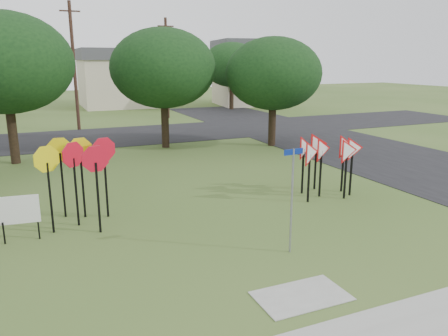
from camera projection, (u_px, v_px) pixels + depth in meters
The scene contains 16 objects.
ground at pixel (251, 253), 11.60m from camera, with size 140.00×140.00×0.00m, color #3B5821.
street_right at pixel (358, 149), 25.15m from camera, with size 8.00×50.00×0.02m, color black.
street_far at pixel (116, 136), 29.40m from camera, with size 60.00×8.00×0.02m, color black.
curb_pad at pixel (301, 296), 9.46m from camera, with size 2.00×1.20×0.02m, color gray.
street_name_sign at pixel (292, 194), 11.28m from camera, with size 0.58×0.07×2.81m.
stop_sign_cluster at pixel (77, 163), 13.28m from camera, with size 2.48×1.93×2.65m.
yield_sign_cluster at pixel (328, 151), 16.19m from camera, with size 2.91×1.58×2.31m.
info_board at pixel (19, 211), 12.14m from camera, with size 1.07×0.15×1.34m.
far_pole_a at pixel (74, 66), 31.08m from camera, with size 1.40×0.24×9.00m.
far_pole_b at pixel (167, 68), 37.80m from camera, with size 1.40×0.24×8.50m.
house_mid at pixel (119, 77), 47.99m from camera, with size 8.40×8.40×6.20m.
house_right at pixel (249, 72), 49.74m from camera, with size 8.30×8.30×7.20m.
tree_near_left at pixel (4, 63), 20.57m from camera, with size 6.40×6.40×7.27m.
tree_near_mid at pixel (163, 68), 24.63m from camera, with size 6.00×6.00×6.80m.
tree_near_right at pixel (273, 74), 25.26m from camera, with size 5.60×5.60×6.33m.
tree_far_right at pixel (232, 65), 44.42m from camera, with size 6.00×6.00×6.80m.
Camera 1 is at (-4.94, -9.54, 4.98)m, focal length 35.00 mm.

